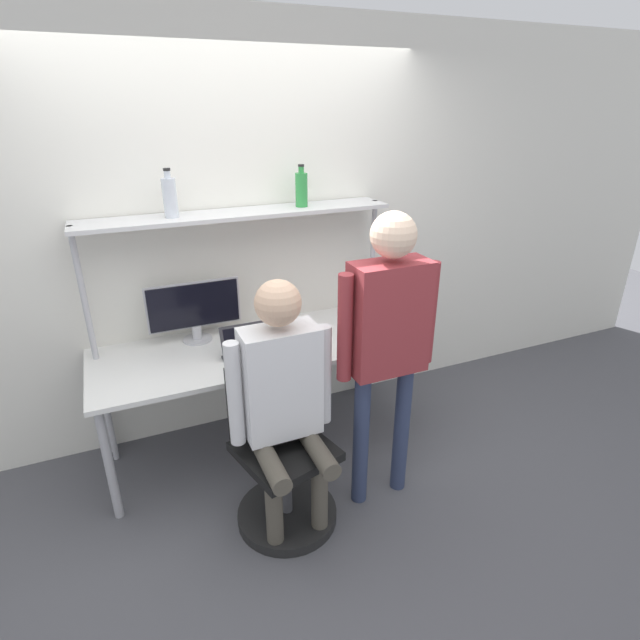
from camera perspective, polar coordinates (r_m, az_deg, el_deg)
name	(u,v)px	position (r m, az deg, el deg)	size (l,w,h in m)	color
ground_plane	(281,478)	(3.31, -4.44, -17.60)	(12.00, 12.00, 0.00)	#4C4C51
wall_back	(234,239)	(3.38, -9.80, 9.10)	(8.00, 0.06, 2.70)	silver
desk	(257,355)	(3.24, -7.18, -3.95)	(2.03, 0.76, 0.75)	silver
shelf_unit	(241,241)	(3.19, -8.98, 8.92)	(1.93, 0.30, 1.57)	silver
monitor	(194,308)	(3.27, -14.18, 1.29)	(0.59, 0.19, 0.40)	#B7B7BC
laptop	(249,349)	(3.05, -8.13, -3.31)	(0.32, 0.21, 0.20)	#333338
cell_phone	(286,352)	(3.10, -3.85, -3.62)	(0.07, 0.15, 0.01)	black
office_chair	(282,473)	(2.90, -4.37, -17.05)	(0.56, 0.56, 0.94)	black
person_seated	(283,391)	(2.54, -4.20, -8.11)	(0.56, 0.47, 1.42)	#4C473D
person_standing	(388,328)	(2.63, 7.77, -0.94)	(0.58, 0.23, 1.71)	#2D3856
bottle_clear	(170,197)	(3.06, -16.78, 13.33)	(0.08, 0.08, 0.28)	silver
bottle_green	(301,189)	(3.25, -2.14, 14.74)	(0.08, 0.08, 0.26)	#2D8C3F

